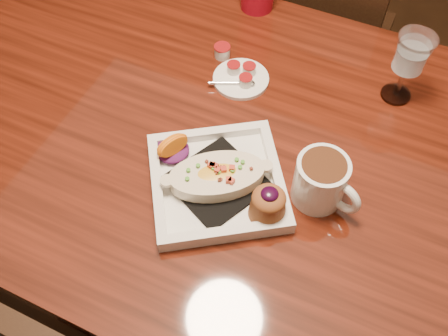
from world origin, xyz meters
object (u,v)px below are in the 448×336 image
at_px(plate, 223,182).
at_px(coffee_mug, 322,180).
at_px(saucer, 241,77).
at_px(chair_far, 311,38).
at_px(goblet, 411,57).
at_px(table, 224,161).

xyz_separation_m(plate, coffee_mug, (0.16, 0.06, 0.03)).
height_order(coffee_mug, saucer, coffee_mug).
xyz_separation_m(chair_far, coffee_mug, (0.22, -0.69, 0.30)).
height_order(plate, goblet, goblet).
bearing_deg(goblet, table, -139.25).
bearing_deg(plate, goblet, 23.88).
height_order(table, chair_far, chair_far).
distance_m(table, chair_far, 0.65).
bearing_deg(goblet, chair_far, 127.00).
height_order(goblet, saucer, goblet).
xyz_separation_m(table, chair_far, (-0.00, 0.63, -0.15)).
bearing_deg(saucer, table, -78.48).
distance_m(plate, coffee_mug, 0.18).
bearing_deg(chair_far, goblet, 127.00).
height_order(table, coffee_mug, coffee_mug).
relative_size(goblet, saucer, 1.29).
relative_size(plate, saucer, 2.71).
relative_size(table, goblet, 9.51).
height_order(table, plate, plate).
relative_size(table, coffee_mug, 11.53).
xyz_separation_m(coffee_mug, saucer, (-0.25, 0.21, -0.04)).
xyz_separation_m(chair_far, plate, (0.05, -0.75, 0.27)).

